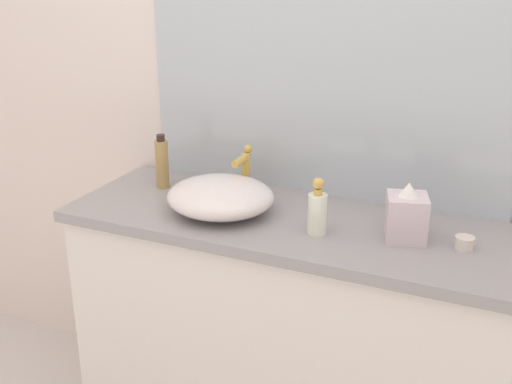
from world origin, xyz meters
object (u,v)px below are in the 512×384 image
(sink_basin, at_px, (221,197))
(tissue_box, at_px, (407,215))
(soap_dispenser, at_px, (317,211))
(lotion_bottle, at_px, (162,163))
(candle_jar, at_px, (464,243))

(sink_basin, height_order, tissue_box, tissue_box)
(soap_dispenser, bearing_deg, lotion_bottle, 166.31)
(sink_basin, distance_m, soap_dispenser, 0.33)
(lotion_bottle, bearing_deg, soap_dispenser, -13.69)
(sink_basin, distance_m, lotion_bottle, 0.32)
(soap_dispenser, relative_size, candle_jar, 3.19)
(sink_basin, bearing_deg, tissue_box, 3.99)
(soap_dispenser, height_order, candle_jar, soap_dispenser)
(tissue_box, bearing_deg, soap_dispenser, -164.65)
(lotion_bottle, bearing_deg, candle_jar, -4.64)
(lotion_bottle, height_order, tissue_box, lotion_bottle)
(tissue_box, bearing_deg, lotion_bottle, 174.44)
(lotion_bottle, relative_size, tissue_box, 1.10)
(sink_basin, xyz_separation_m, candle_jar, (0.74, 0.04, -0.04))
(sink_basin, relative_size, tissue_box, 1.98)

